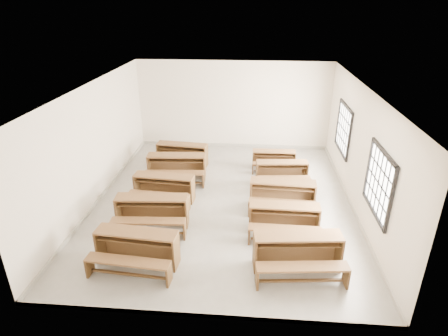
# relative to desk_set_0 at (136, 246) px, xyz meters

# --- Properties ---
(room) EXTENTS (8.50, 8.50, 3.20)m
(room) POSITION_rel_desk_set_0_xyz_m (1.69, 2.88, 1.69)
(room) COLOR gray
(room) RESTS_ON ground
(desk_set_0) EXTENTS (1.80, 1.04, 0.78)m
(desk_set_0) POSITION_rel_desk_set_0_xyz_m (0.00, 0.00, 0.00)
(desk_set_0) COLOR brown
(desk_set_0) RESTS_ON ground
(desk_set_1) EXTENTS (1.80, 1.01, 0.79)m
(desk_set_1) POSITION_rel_desk_set_0_xyz_m (-0.06, 1.47, 0.01)
(desk_set_1) COLOR brown
(desk_set_1) RESTS_ON ground
(desk_set_2) EXTENTS (1.73, 1.00, 0.75)m
(desk_set_2) POSITION_rel_desk_set_0_xyz_m (-0.06, 2.77, -0.02)
(desk_set_2) COLOR brown
(desk_set_2) RESTS_ON ground
(desk_set_3) EXTENTS (1.83, 1.03, 0.80)m
(desk_set_3) POSITION_rel_desk_set_0_xyz_m (0.02, 4.14, 0.01)
(desk_set_3) COLOR brown
(desk_set_3) RESTS_ON ground
(desk_set_4) EXTENTS (1.78, 1.07, 0.76)m
(desk_set_4) POSITION_rel_desk_set_0_xyz_m (-0.01, 5.18, -0.01)
(desk_set_4) COLOR brown
(desk_set_4) RESTS_ON ground
(desk_set_5) EXTENTS (1.88, 1.10, 0.81)m
(desk_set_5) POSITION_rel_desk_set_0_xyz_m (3.35, 0.11, 0.02)
(desk_set_5) COLOR brown
(desk_set_5) RESTS_ON ground
(desk_set_6) EXTENTS (1.67, 0.89, 0.75)m
(desk_set_6) POSITION_rel_desk_set_0_xyz_m (3.16, 1.42, -0.02)
(desk_set_6) COLOR brown
(desk_set_6) RESTS_ON ground
(desk_set_7) EXTENTS (1.77, 0.99, 0.78)m
(desk_set_7) POSITION_rel_desk_set_0_xyz_m (3.19, 2.61, -0.00)
(desk_set_7) COLOR brown
(desk_set_7) RESTS_ON ground
(desk_set_8) EXTENTS (1.61, 0.93, 0.69)m
(desk_set_8) POSITION_rel_desk_set_0_xyz_m (3.26, 4.11, -0.05)
(desk_set_8) COLOR brown
(desk_set_8) RESTS_ON ground
(desk_set_9) EXTENTS (1.40, 0.73, 0.63)m
(desk_set_9) POSITION_rel_desk_set_0_xyz_m (3.06, 5.14, -0.09)
(desk_set_9) COLOR brown
(desk_set_9) RESTS_ON ground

